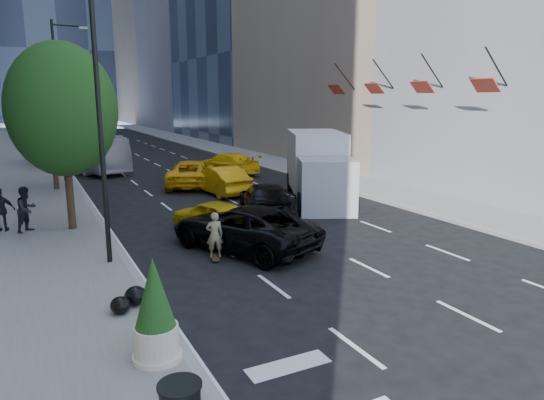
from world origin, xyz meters
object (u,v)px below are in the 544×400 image
black_sedan_lincoln (244,228)px  box_truck (318,167)px  black_sedan_mercedes (266,199)px  planter_shrub (155,311)px  skateboarder (215,238)px  city_bus (82,151)px

black_sedan_lincoln → box_truck: box_truck is taller
black_sedan_mercedes → planter_shrub: 13.28m
black_sedan_mercedes → box_truck: bearing=-138.5°
skateboarder → planter_shrub: bearing=73.4°
black_sedan_lincoln → black_sedan_mercedes: size_ratio=1.10×
skateboarder → black_sedan_lincoln: black_sedan_lincoln is taller
skateboarder → planter_shrub: size_ratio=0.72×
box_truck → planter_shrub: 17.11m
skateboarder → city_bus: bearing=-72.2°
black_sedan_mercedes → planter_shrub: size_ratio=2.41×
city_bus → skateboarder: bearing=-104.1°
black_sedan_lincoln → black_sedan_mercedes: black_sedan_lincoln is taller
planter_shrub → box_truck: bearing=46.6°
skateboarder → planter_shrub: 6.68m
city_bus → box_truck: box_truck is taller
skateboarder → city_bus: 24.44m
city_bus → box_truck: size_ratio=1.32×
skateboarder → planter_shrub: planter_shrub is taller
black_sedan_lincoln → black_sedan_mercedes: bearing=-149.1°
skateboarder → planter_shrub: (-3.40, -5.74, 0.41)m
black_sedan_mercedes → skateboarder: bearing=66.9°
city_bus → planter_shrub: size_ratio=4.84×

